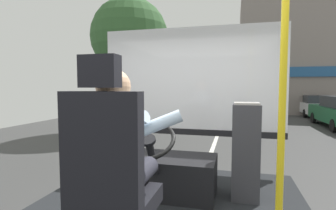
# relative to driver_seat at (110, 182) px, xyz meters

# --- Properties ---
(ground) EXTENTS (18.00, 44.00, 0.06)m
(ground) POSITION_rel_driver_seat_xyz_m (0.13, 9.31, -1.22)
(ground) COLOR #393939
(driver_seat) EXTENTS (0.48, 0.48, 1.31)m
(driver_seat) POSITION_rel_driver_seat_xyz_m (0.00, 0.00, 0.00)
(driver_seat) COLOR black
(driver_seat) RESTS_ON bus_floor
(bus_driver) EXTENTS (0.77, 0.60, 0.80)m
(bus_driver) POSITION_rel_driver_seat_xyz_m (-0.00, 0.11, 0.19)
(bus_driver) COLOR #282833
(bus_driver) RESTS_ON driver_seat
(steering_console) EXTENTS (1.10, 0.99, 0.81)m
(steering_console) POSITION_rel_driver_seat_xyz_m (-0.00, 1.18, -0.34)
(steering_console) COLOR black
(steering_console) RESTS_ON bus_floor
(handrail_pole) EXTENTS (0.04, 0.04, 2.27)m
(handrail_pole) POSITION_rel_driver_seat_xyz_m (1.01, 0.30, 0.58)
(handrail_pole) COLOR yellow
(handrail_pole) RESTS_ON bus_floor
(fare_box) EXTENTS (0.27, 0.25, 0.98)m
(fare_box) POSITION_rel_driver_seat_xyz_m (0.84, 1.27, -0.07)
(fare_box) COLOR #333338
(fare_box) RESTS_ON bus_floor
(windshield_panel) EXTENTS (2.50, 0.08, 1.48)m
(windshield_panel) POSITION_rel_driver_seat_xyz_m (0.13, 2.13, 0.49)
(windshield_panel) COLOR silver
(street_tree) EXTENTS (2.96, 2.96, 5.18)m
(street_tree) POSITION_rel_driver_seat_xyz_m (-3.27, 8.02, 2.47)
(street_tree) COLOR #4C3828
(street_tree) RESTS_ON ground
(shop_building) EXTENTS (11.21, 4.81, 7.42)m
(shop_building) POSITION_rel_driver_seat_xyz_m (6.60, 18.22, 2.51)
(shop_building) COLOR gray
(shop_building) RESTS_ON ground
(parked_car_white) EXTENTS (1.79, 4.39, 1.27)m
(parked_car_white) POSITION_rel_driver_seat_xyz_m (5.44, 16.05, -0.55)
(parked_car_white) COLOR silver
(parked_car_white) RESTS_ON ground
(parked_car_silver) EXTENTS (1.79, 4.34, 1.32)m
(parked_car_silver) POSITION_rel_driver_seat_xyz_m (5.19, 21.12, -0.52)
(parked_car_silver) COLOR silver
(parked_car_silver) RESTS_ON ground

